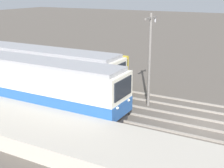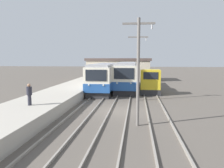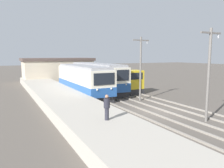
% 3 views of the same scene
% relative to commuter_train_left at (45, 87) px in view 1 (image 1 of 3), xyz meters
% --- Properties ---
extents(ground_plane, '(200.00, 200.00, 0.00)m').
position_rel_commuter_train_left_xyz_m(ground_plane, '(2.60, -10.86, -1.70)').
color(ground_plane, '#564F47').
extents(platform_left, '(4.50, 54.00, 0.95)m').
position_rel_commuter_train_left_xyz_m(platform_left, '(-3.65, -10.86, -1.22)').
color(platform_left, '#ADA599').
rests_on(platform_left, ground).
extents(track_left, '(1.54, 60.00, 0.14)m').
position_rel_commuter_train_left_xyz_m(track_left, '(-0.00, -10.86, -1.63)').
color(track_left, gray).
rests_on(track_left, ground).
extents(track_center, '(1.54, 60.00, 0.14)m').
position_rel_commuter_train_left_xyz_m(track_center, '(2.80, -10.86, -1.63)').
color(track_center, gray).
rests_on(track_center, ground).
extents(track_right, '(1.54, 60.00, 0.14)m').
position_rel_commuter_train_left_xyz_m(track_right, '(5.80, -10.86, -1.63)').
color(track_right, gray).
rests_on(track_right, ground).
extents(commuter_train_left, '(2.84, 12.53, 3.65)m').
position_rel_commuter_train_left_xyz_m(commuter_train_left, '(0.00, 0.00, 0.00)').
color(commuter_train_left, '#28282B').
rests_on(commuter_train_left, ground).
extents(commuter_train_center, '(2.84, 13.50, 3.78)m').
position_rel_commuter_train_left_xyz_m(commuter_train_center, '(2.80, 2.25, 0.05)').
color(commuter_train_center, '#28282B').
rests_on(commuter_train_center, ground).
extents(shunting_locomotive, '(2.40, 5.83, 3.00)m').
position_rel_commuter_train_left_xyz_m(shunting_locomotive, '(5.80, -0.68, -0.49)').
color(shunting_locomotive, '#28282B').
rests_on(shunting_locomotive, ground).
extents(catenary_mast_mid, '(2.00, 0.20, 6.79)m').
position_rel_commuter_train_left_xyz_m(catenary_mast_mid, '(4.31, -6.17, 2.02)').
color(catenary_mast_mid, slate).
rests_on(catenary_mast_mid, ground).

